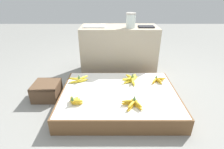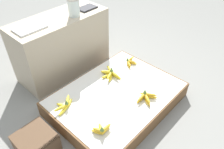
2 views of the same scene
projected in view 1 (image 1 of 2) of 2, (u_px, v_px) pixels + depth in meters
name	position (u px, v px, depth m)	size (l,w,h in m)	color
ground_plane	(118.00, 104.00, 2.01)	(10.00, 10.00, 0.00)	gray
display_platform	(118.00, 98.00, 1.98)	(1.28, 0.95, 0.18)	brown
back_vendor_table	(118.00, 50.00, 2.66)	(1.11, 0.47, 0.71)	tan
wooden_crate	(46.00, 91.00, 2.10)	(0.30, 0.30, 0.19)	brown
banana_bunch_front_left	(74.00, 101.00, 1.72)	(0.16, 0.13, 0.11)	gold
banana_bunch_front_midright	(132.00, 103.00, 1.68)	(0.21, 0.18, 0.10)	gold
banana_bunch_middle_left	(78.00, 79.00, 2.12)	(0.23, 0.16, 0.11)	yellow
banana_bunch_middle_midright	(131.00, 79.00, 2.13)	(0.22, 0.25, 0.11)	yellow
banana_bunch_middle_right	(157.00, 80.00, 2.12)	(0.20, 0.13, 0.08)	gold
glass_jar	(130.00, 20.00, 2.36)	(0.13, 0.13, 0.20)	silver
foam_tray_white	(94.00, 26.00, 2.48)	(0.30, 0.20, 0.02)	white
foam_tray_dark	(146.00, 27.00, 2.44)	(0.22, 0.14, 0.02)	#232328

